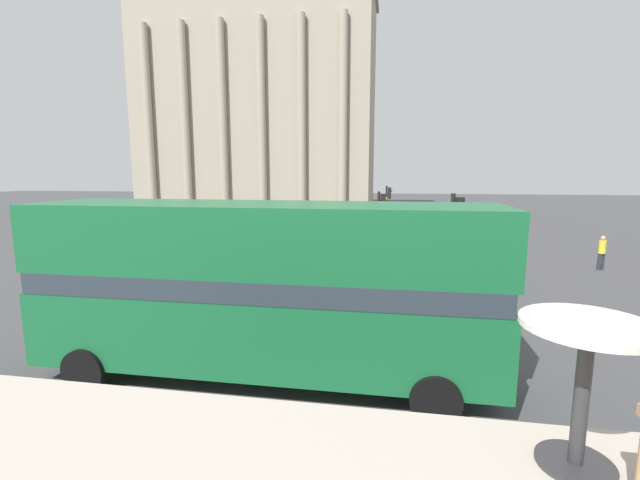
% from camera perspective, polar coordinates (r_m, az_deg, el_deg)
% --- Properties ---
extents(double_decker_bus, '(10.12, 2.63, 4.03)m').
position_cam_1_polar(double_decker_bus, '(9.58, -7.55, -5.87)').
color(double_decker_bus, black).
rests_on(double_decker_bus, ground_plane).
extents(cafe_dining_table, '(0.60, 0.60, 0.73)m').
position_cam_1_polar(cafe_dining_table, '(2.43, 31.86, -13.64)').
color(cafe_dining_table, '#2D2D30').
rests_on(cafe_dining_table, cafe_floor_slab).
extents(plaza_building_left, '(27.47, 12.46, 24.62)m').
position_cam_1_polar(plaza_building_left, '(53.58, -8.17, 16.98)').
color(plaza_building_left, '#A39984').
rests_on(plaza_building_left, ground_plane).
extents(traffic_light_near, '(0.42, 0.24, 4.15)m').
position_cam_1_polar(traffic_light_near, '(11.86, 17.38, -1.10)').
color(traffic_light_near, black).
rests_on(traffic_light_near, ground_plane).
extents(traffic_light_mid, '(0.42, 0.24, 3.91)m').
position_cam_1_polar(traffic_light_mid, '(18.50, 8.00, 2.22)').
color(traffic_light_mid, black).
rests_on(traffic_light_mid, ground_plane).
extents(traffic_light_far, '(0.42, 0.24, 3.91)m').
position_cam_1_polar(traffic_light_far, '(26.93, 8.98, 4.26)').
color(traffic_light_far, black).
rests_on(traffic_light_far, ground_plane).
extents(car_navy, '(4.20, 1.93, 1.35)m').
position_cam_1_polar(car_navy, '(21.01, 16.17, -2.36)').
color(car_navy, black).
rests_on(car_navy, ground_plane).
extents(pedestrian_olive, '(0.32, 0.32, 1.71)m').
position_cam_1_polar(pedestrian_olive, '(23.23, 2.28, -0.24)').
color(pedestrian_olive, '#282B33').
rests_on(pedestrian_olive, ground_plane).
extents(pedestrian_black, '(0.32, 0.32, 1.79)m').
position_cam_1_polar(pedestrian_black, '(16.34, -9.74, -4.08)').
color(pedestrian_black, '#282B33').
rests_on(pedestrian_black, ground_plane).
extents(pedestrian_yellow, '(0.32, 0.32, 1.68)m').
position_cam_1_polar(pedestrian_yellow, '(24.87, 33.46, -1.17)').
color(pedestrian_yellow, '#282B33').
rests_on(pedestrian_yellow, ground_plane).
extents(pedestrian_red, '(0.32, 0.32, 1.83)m').
position_cam_1_polar(pedestrian_red, '(15.95, 1.83, -4.18)').
color(pedestrian_red, '#282B33').
rests_on(pedestrian_red, ground_plane).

